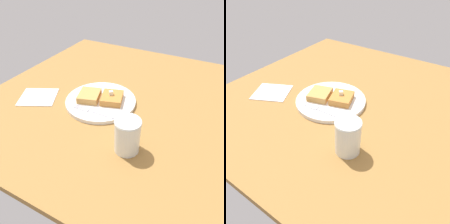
% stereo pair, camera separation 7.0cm
% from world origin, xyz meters
% --- Properties ---
extents(table_surface, '(1.00, 1.00, 0.02)m').
position_xyz_m(table_surface, '(0.00, 0.00, 0.01)').
color(table_surface, olive).
rests_on(table_surface, ground).
extents(plate, '(0.26, 0.26, 0.01)m').
position_xyz_m(plate, '(0.05, 0.07, 0.03)').
color(plate, white).
rests_on(plate, table_surface).
extents(toast_slice_left, '(0.10, 0.11, 0.02)m').
position_xyz_m(toast_slice_left, '(0.01, 0.06, 0.05)').
color(toast_slice_left, '#BC7933').
rests_on(toast_slice_left, plate).
extents(toast_slice_middle, '(0.10, 0.11, 0.02)m').
position_xyz_m(toast_slice_middle, '(0.09, 0.08, 0.05)').
color(toast_slice_middle, '#C68F48').
rests_on(toast_slice_middle, plate).
extents(butter_pat_primary, '(0.02, 0.02, 0.01)m').
position_xyz_m(butter_pat_primary, '(0.02, 0.06, 0.07)').
color(butter_pat_primary, '#F7E8C9').
rests_on(butter_pat_primary, toast_slice_left).
extents(fork, '(0.16, 0.02, 0.00)m').
position_xyz_m(fork, '(0.04, 0.15, 0.04)').
color(fork, silver).
rests_on(fork, plate).
extents(syrup_jar, '(0.07, 0.07, 0.10)m').
position_xyz_m(syrup_jar, '(-0.13, 0.24, 0.07)').
color(syrup_jar, '#351608').
rests_on(syrup_jar, table_surface).
extents(napkin, '(0.18, 0.17, 0.00)m').
position_xyz_m(napkin, '(0.29, 0.15, 0.03)').
color(napkin, white).
rests_on(napkin, table_surface).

